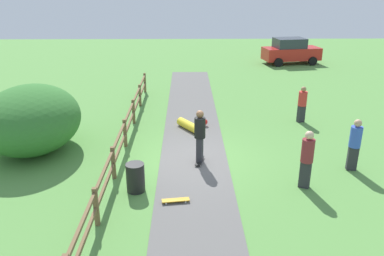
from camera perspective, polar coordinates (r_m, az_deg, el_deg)
name	(u,v)px	position (r m, az deg, el deg)	size (l,w,h in m)	color
ground_plane	(194,160)	(13.95, 0.25, -4.75)	(60.00, 60.00, 0.00)	#568E42
asphalt_path	(194,160)	(13.94, 0.25, -4.71)	(2.40, 28.00, 0.02)	#605E5B
wooden_fence	(119,144)	(13.87, -10.55, -2.25)	(0.12, 18.12, 1.10)	brown
bush_large	(32,119)	(15.45, -22.40, 1.20)	(3.47, 4.16, 2.48)	#33702D
trash_bin	(135,177)	(11.97, -8.26, -7.17)	(0.56, 0.56, 0.90)	black
skater_riding	(200,134)	(13.31, 1.15, -0.86)	(0.45, 0.82, 1.92)	black
skater_fallen	(191,125)	(16.64, -0.22, 0.38)	(1.35, 1.37, 0.36)	yellow
skateboard_loose	(176,200)	(11.44, -2.41, -10.48)	(0.82, 0.30, 0.08)	#BF8C19
bystander_maroon	(307,157)	(12.29, 16.47, -4.04)	(0.52, 0.52, 1.87)	#2D2D33
bystander_red	(302,103)	(18.05, 15.82, 3.57)	(0.50, 0.50, 1.64)	#2D2D33
bystander_blue	(355,142)	(13.97, 22.71, -1.95)	(0.44, 0.44, 1.80)	#2D2D33
parked_car_red	(291,51)	(30.85, 14.24, 10.85)	(4.43, 2.53, 1.92)	red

